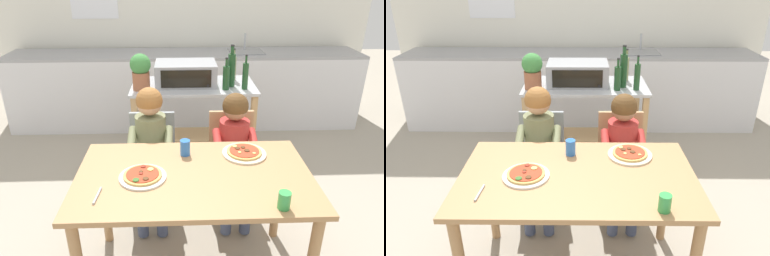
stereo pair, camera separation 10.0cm
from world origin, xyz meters
TOP-DOWN VIEW (x-y plane):
  - ground_plane at (0.00, 1.12)m, footprint 11.18×11.18m
  - back_wall_tiled at (-0.00, 2.85)m, footprint 4.63×0.13m
  - kitchen_counter at (0.00, 2.44)m, footprint 4.17×0.60m
  - kitchen_island_cart at (0.05, 1.35)m, footprint 1.11×0.57m
  - toaster_oven at (-0.01, 1.37)m, footprint 0.54×0.36m
  - bottle_squat_spirits at (0.33, 1.21)m, footprint 0.06×0.06m
  - bottle_brown_beer at (0.39, 1.29)m, footprint 0.07×0.07m
  - bottle_dark_olive_oil at (0.49, 1.21)m, footprint 0.05×0.05m
  - bottle_slim_sauce at (0.43, 1.49)m, footprint 0.06×0.06m
  - potted_herb_plant at (-0.40, 1.24)m, footprint 0.18×0.18m
  - dining_table at (0.00, 0.00)m, footprint 1.33×0.79m
  - dining_chair_left at (-0.29, 0.68)m, footprint 0.36×0.36m
  - dining_chair_right at (0.32, 0.69)m, footprint 0.36×0.36m
  - child_in_olive_shirt at (-0.29, 0.57)m, footprint 0.32×0.42m
  - child_in_red_shirt at (0.32, 0.56)m, footprint 0.32×0.42m
  - pizza_plate_white at (-0.29, -0.03)m, footprint 0.26×0.26m
  - pizza_plate_cream at (0.32, 0.22)m, footprint 0.27×0.27m
  - drinking_cup_green at (0.42, -0.32)m, footprint 0.06×0.06m
  - drinking_cup_blue at (-0.05, 0.23)m, footprint 0.06×0.06m
  - serving_spoon at (-0.50, -0.19)m, footprint 0.02×0.14m

SIDE VIEW (x-z plane):
  - ground_plane at x=0.00m, z-range 0.00..0.00m
  - kitchen_counter at x=0.00m, z-range -0.10..1.00m
  - dining_chair_left at x=-0.29m, z-range 0.07..0.89m
  - dining_chair_right at x=0.32m, z-range 0.07..0.89m
  - kitchen_island_cart at x=0.05m, z-range 0.15..1.00m
  - dining_table at x=0.00m, z-range 0.27..1.03m
  - child_in_red_shirt at x=0.32m, z-range 0.15..1.15m
  - child_in_olive_shirt at x=-0.29m, z-range 0.15..1.20m
  - serving_spoon at x=-0.50m, z-range 0.76..0.77m
  - pizza_plate_cream at x=0.32m, z-range 0.75..0.79m
  - pizza_plate_white at x=-0.29m, z-range 0.75..0.79m
  - drinking_cup_green at x=0.42m, z-range 0.76..0.85m
  - drinking_cup_blue at x=-0.05m, z-range 0.76..0.86m
  - toaster_oven at x=-0.01m, z-range 0.85..1.05m
  - bottle_squat_spirits at x=0.33m, z-range 0.82..1.10m
  - bottle_dark_olive_oil at x=0.49m, z-range 0.82..1.12m
  - bottle_slim_sauce at x=0.43m, z-range 0.83..1.12m
  - bottle_brown_beer at x=0.39m, z-range 0.82..1.19m
  - potted_herb_plant at x=-0.40m, z-range 0.87..1.18m
  - back_wall_tiled at x=0.00m, z-range 0.00..2.70m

